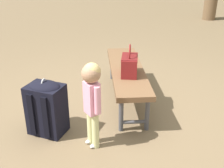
# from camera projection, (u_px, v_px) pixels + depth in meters

# --- Properties ---
(ground_plane) EXTENTS (40.00, 40.00, 0.00)m
(ground_plane) POSITION_uv_depth(u_px,v_px,m) (106.00, 117.00, 3.34)
(ground_plane) COLOR brown
(ground_plane) RESTS_ON ground
(park_bench) EXTENTS (1.65, 0.75, 0.45)m
(park_bench) POSITION_uv_depth(u_px,v_px,m) (127.00, 72.00, 3.57)
(park_bench) COLOR brown
(park_bench) RESTS_ON ground
(handbag) EXTENTS (0.33, 0.20, 0.37)m
(handbag) POSITION_uv_depth(u_px,v_px,m) (130.00, 64.00, 3.30)
(handbag) COLOR maroon
(handbag) RESTS_ON park_bench
(child_standing) EXTENTS (0.19, 0.18, 0.88)m
(child_standing) POSITION_uv_depth(u_px,v_px,m) (92.00, 93.00, 2.62)
(child_standing) COLOR #CCCC8C
(child_standing) RESTS_ON ground
(backpack_large) EXTENTS (0.38, 0.42, 0.62)m
(backpack_large) POSITION_uv_depth(u_px,v_px,m) (47.00, 106.00, 2.95)
(backpack_large) COLOR black
(backpack_large) RESTS_ON ground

